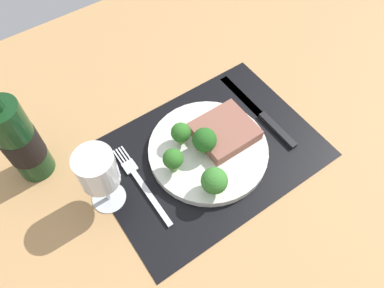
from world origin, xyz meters
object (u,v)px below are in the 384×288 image
knife (263,116)px  wine_glass (98,172)px  fork (142,184)px  steak (225,131)px  wine_bottle (18,139)px  plate (208,150)px

knife → wine_glass: 36.20cm
fork → knife: (28.76, -0.89, 0.05)cm
steak → wine_bottle: size_ratio=0.39×
fork → wine_bottle: bearing=135.7°
fork → wine_bottle: wine_bottle is taller
plate → wine_glass: wine_glass is taller
steak → wine_glass: bearing=175.8°
wine_bottle → steak: bearing=-24.8°
wine_glass → plate: bearing=-7.1°
fork → wine_bottle: (-14.36, 14.54, 9.14)cm
wine_glass → knife: bearing=-3.3°
knife → wine_bottle: wine_bottle is taller
fork → wine_glass: size_ratio=1.37×
knife → steak: bearing=176.4°
knife → wine_glass: bearing=174.1°
plate → fork: size_ratio=1.21×
plate → wine_bottle: wine_bottle is taller
wine_glass → fork: bearing=-10.3°
steak → plate: bearing=-170.7°
knife → wine_bottle: bearing=157.7°
fork → knife: size_ratio=0.83×
steak → knife: 10.49cm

